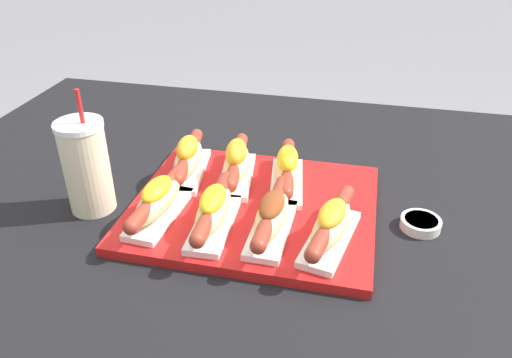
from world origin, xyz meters
TOP-DOWN VIEW (x-y plane):
  - patio_table at (0.00, 0.00)m, footprint 1.48×1.08m
  - serving_tray at (-0.00, -0.04)m, footprint 0.44×0.37m
  - hot_dog_0 at (-0.15, -0.12)m, footprint 0.07×0.21m
  - hot_dog_1 at (-0.05, -0.13)m, footprint 0.07×0.21m
  - hot_dog_2 at (0.05, -0.12)m, footprint 0.06×0.21m
  - hot_dog_3 at (0.15, -0.13)m, footprint 0.09×0.21m
  - hot_dog_4 at (-0.15, 0.03)m, footprint 0.08×0.21m
  - hot_dog_5 at (-0.05, 0.03)m, footprint 0.08×0.21m
  - hot_dog_6 at (0.05, 0.03)m, footprint 0.08×0.21m
  - sauce_bowl at (0.30, -0.03)m, footprint 0.07×0.07m
  - drink_cup at (-0.30, -0.10)m, footprint 0.08×0.08m

SIDE VIEW (x-z plane):
  - patio_table at x=0.00m, z-range 0.00..0.69m
  - serving_tray at x=0.00m, z-range 0.69..0.71m
  - sauce_bowl at x=0.30m, z-range 0.69..0.71m
  - hot_dog_2 at x=0.05m, z-range 0.71..0.77m
  - hot_dog_3 at x=0.15m, z-range 0.71..0.78m
  - hot_dog_0 at x=-0.15m, z-range 0.71..0.78m
  - hot_dog_1 at x=-0.05m, z-range 0.71..0.78m
  - hot_dog_4 at x=-0.15m, z-range 0.70..0.78m
  - hot_dog_6 at x=0.05m, z-range 0.70..0.78m
  - hot_dog_5 at x=-0.05m, z-range 0.70..0.78m
  - drink_cup at x=-0.30m, z-range 0.66..0.90m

